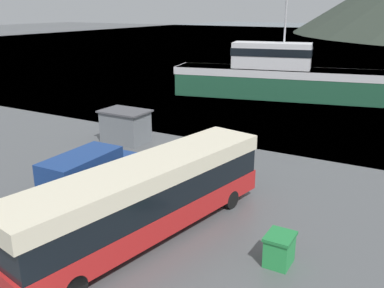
# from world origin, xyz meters

# --- Properties ---
(tour_bus) EXTENTS (4.90, 13.01, 3.27)m
(tour_bus) POSITION_xyz_m (-1.16, 8.00, 1.84)
(tour_bus) COLOR red
(tour_bus) RESTS_ON ground
(delivery_van) EXTENTS (2.06, 6.04, 2.44)m
(delivery_van) POSITION_xyz_m (-5.95, 9.78, 1.29)
(delivery_van) COLOR navy
(delivery_van) RESTS_ON ground
(fishing_boat) EXTENTS (25.72, 9.67, 12.15)m
(fishing_boat) POSITION_xyz_m (-4.81, 39.04, 2.25)
(fishing_boat) COLOR #1E5138
(fishing_boat) RESTS_ON water_surface
(storage_bin) EXTENTS (1.01, 1.22, 1.23)m
(storage_bin) POSITION_xyz_m (4.37, 8.73, 0.62)
(storage_bin) COLOR green
(storage_bin) RESTS_ON ground
(dock_kiosk) EXTENTS (3.35, 2.37, 2.32)m
(dock_kiosk) POSITION_xyz_m (-10.29, 18.13, 1.17)
(dock_kiosk) COLOR slate
(dock_kiosk) RESTS_ON ground
(mooring_bollard) EXTENTS (0.38, 0.38, 0.69)m
(mooring_bollard) POSITION_xyz_m (-3.11, 19.57, 0.37)
(mooring_bollard) COLOR #B29919
(mooring_bollard) RESTS_ON ground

